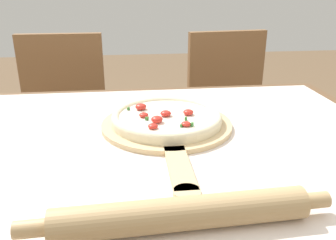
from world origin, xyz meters
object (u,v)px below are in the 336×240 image
(pizza, at_px, (167,118))
(chair_left, at_px, (64,120))
(chair_right, at_px, (231,113))
(pizza_peel, at_px, (168,128))
(rolling_pin, at_px, (181,214))

(pizza, bearing_deg, chair_left, 118.73)
(pizza, distance_m, chair_right, 0.86)
(pizza_peel, bearing_deg, rolling_pin, -93.56)
(rolling_pin, height_order, chair_left, chair_left)
(chair_right, bearing_deg, rolling_pin, -116.99)
(pizza, xyz_separation_m, chair_right, (0.39, 0.72, -0.27))
(pizza_peel, bearing_deg, pizza, 91.01)
(rolling_pin, height_order, chair_right, chair_right)
(pizza_peel, relative_size, pizza, 1.82)
(rolling_pin, relative_size, chair_right, 0.53)
(pizza, xyz_separation_m, rolling_pin, (-0.02, -0.40, 0.00))
(pizza, relative_size, chair_left, 0.32)
(pizza, relative_size, rolling_pin, 0.59)
(rolling_pin, distance_m, chair_left, 1.22)
(pizza_peel, relative_size, chair_left, 0.57)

